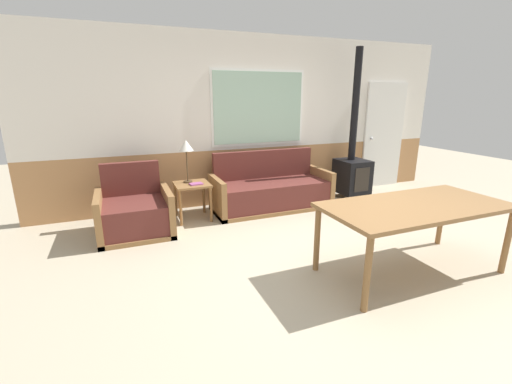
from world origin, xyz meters
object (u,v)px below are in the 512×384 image
wood_stove (352,166)px  dining_table (415,211)px  armchair (135,214)px  table_lamp (186,148)px  side_table (192,190)px  couch (271,192)px

wood_stove → dining_table: bearing=-114.3°
armchair → dining_table: bearing=-41.8°
armchair → wood_stove: size_ratio=0.37×
table_lamp → dining_table: (1.77, -2.48, -0.39)m
dining_table → side_table: bearing=125.9°
armchair → table_lamp: table_lamp is taller
armchair → wood_stove: bearing=2.5°
side_table → wood_stove: (2.82, 0.02, 0.13)m
dining_table → wood_stove: bearing=65.7°
dining_table → wood_stove: size_ratio=0.74×
couch → side_table: 1.28m
armchair → dining_table: armchair is taller
dining_table → armchair: bearing=139.9°
couch → dining_table: bearing=-79.1°
table_lamp → dining_table: size_ratio=0.33×
couch → armchair: 2.10m
armchair → wood_stove: 3.66m
side_table → table_lamp: bearing=114.5°
armchair → side_table: (0.82, 0.25, 0.17)m
couch → wood_stove: (1.56, 0.01, 0.29)m
table_lamp → wood_stove: (2.86, -0.06, -0.48)m
side_table → table_lamp: size_ratio=0.88×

